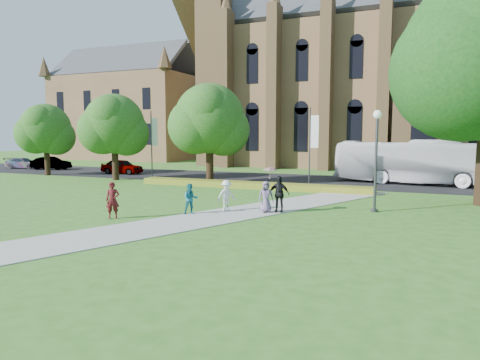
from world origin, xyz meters
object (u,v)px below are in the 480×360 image
at_px(tour_coach, 417,162).
at_px(car_2, 23,163).
at_px(streetlamp, 376,148).
at_px(car_1, 51,163).
at_px(car_0, 122,166).
at_px(pedestrian_0, 113,200).

relative_size(tour_coach, car_2, 3.01).
bearing_deg(streetlamp, car_1, 159.62).
height_order(car_0, car_2, car_0).
bearing_deg(car_1, car_0, -108.58).
distance_m(car_1, car_2, 4.31).
distance_m(tour_coach, car_1, 38.25).
height_order(streetlamp, car_1, streetlamp).
bearing_deg(streetlamp, pedestrian_0, -149.56).
height_order(streetlamp, tour_coach, streetlamp).
distance_m(streetlamp, car_1, 38.75).
bearing_deg(tour_coach, car_0, 100.69).
bearing_deg(tour_coach, car_1, 97.95).
bearing_deg(car_0, streetlamp, -117.35).
distance_m(car_1, pedestrian_0, 32.02).
bearing_deg(car_0, car_2, 83.87).
distance_m(car_0, car_2, 15.06).
bearing_deg(tour_coach, streetlamp, 179.02).
relative_size(streetlamp, car_2, 1.23).
distance_m(streetlamp, car_0, 28.47).
distance_m(tour_coach, pedestrian_0, 24.66).
bearing_deg(pedestrian_0, car_1, 110.91).
bearing_deg(pedestrian_0, car_2, 115.25).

